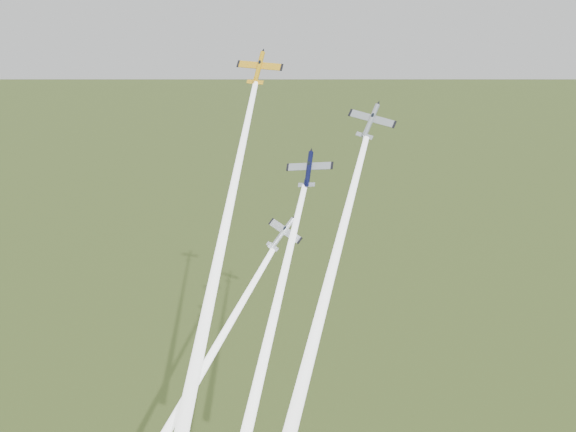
# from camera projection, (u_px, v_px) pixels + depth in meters

# --- Properties ---
(plane_yellow) EXTENTS (9.60, 8.40, 7.83)m
(plane_yellow) POSITION_uv_depth(u_px,v_px,m) (259.00, 68.00, 131.49)
(plane_yellow) COLOR yellow
(smoke_trail_yellow) EXTENTS (11.35, 43.40, 49.91)m
(smoke_trail_yellow) POSITION_uv_depth(u_px,v_px,m) (221.00, 248.00, 118.40)
(smoke_trail_yellow) COLOR white
(plane_navy) EXTENTS (9.92, 7.49, 8.32)m
(plane_navy) POSITION_uv_depth(u_px,v_px,m) (309.00, 169.00, 125.40)
(plane_navy) COLOR #0B0E34
(smoke_trail_navy) EXTENTS (7.26, 42.55, 48.40)m
(smoke_trail_navy) POSITION_uv_depth(u_px,v_px,m) (263.00, 362.00, 113.25)
(smoke_trail_navy) COLOR white
(plane_silver_right) EXTENTS (9.20, 6.80, 8.44)m
(plane_silver_right) POSITION_uv_depth(u_px,v_px,m) (371.00, 121.00, 120.80)
(plane_silver_right) COLOR #A3AAB1
(smoke_trail_silver_right) EXTENTS (4.17, 39.01, 44.24)m
(smoke_trail_silver_right) POSITION_uv_depth(u_px,v_px,m) (325.00, 298.00, 110.13)
(smoke_trail_silver_right) COLOR white
(plane_silver_low) EXTENTS (10.48, 8.27, 8.19)m
(plane_silver_low) POSITION_uv_depth(u_px,v_px,m) (283.00, 233.00, 122.34)
(plane_silver_low) COLOR silver
(smoke_trail_silver_low) EXTENTS (20.11, 43.42, 52.55)m
(smoke_trail_silver_low) POSITION_uv_depth(u_px,v_px,m) (168.00, 430.00, 115.91)
(smoke_trail_silver_low) COLOR white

